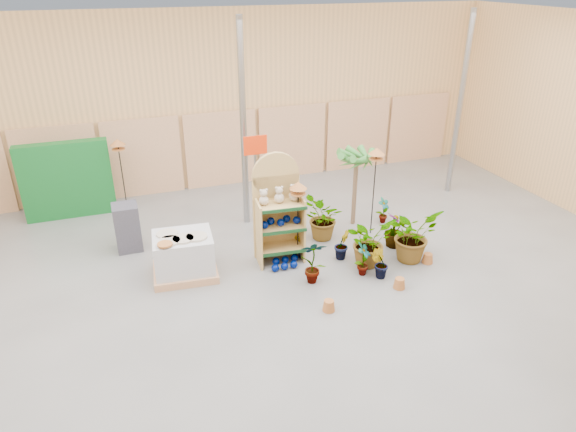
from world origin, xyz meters
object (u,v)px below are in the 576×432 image
(display_shelf, at_px, (278,212))
(pallet_stack, at_px, (184,256))
(potted_plant_2, at_px, (369,241))
(bird_table_front, at_px, (298,188))

(display_shelf, xyz_separation_m, pallet_stack, (-1.89, -0.06, -0.59))
(display_shelf, xyz_separation_m, potted_plant_2, (1.59, -0.85, -0.50))
(pallet_stack, height_order, bird_table_front, bird_table_front)
(display_shelf, relative_size, bird_table_front, 1.31)
(display_shelf, distance_m, potted_plant_2, 1.88)
(display_shelf, bearing_deg, bird_table_front, -26.07)
(pallet_stack, height_order, potted_plant_2, potted_plant_2)
(display_shelf, height_order, potted_plant_2, display_shelf)
(bird_table_front, height_order, potted_plant_2, bird_table_front)
(display_shelf, distance_m, bird_table_front, 0.68)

